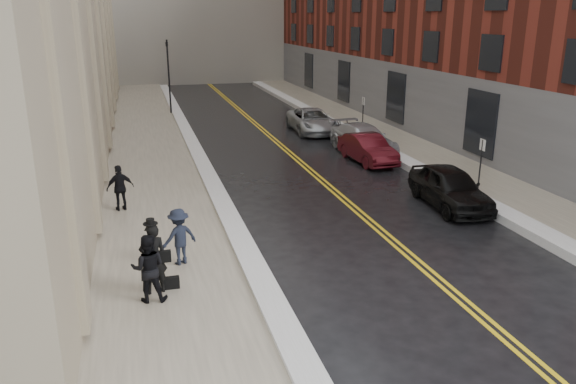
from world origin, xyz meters
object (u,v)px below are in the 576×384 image
pedestrian_c (120,188)px  car_silver_far (312,121)px  car_silver_near (363,139)px  pedestrian_a (148,268)px  car_black (450,187)px  car_maroon (368,149)px  pedestrian_b (179,237)px  pedestrian_main (153,259)px

pedestrian_c → car_silver_far: bearing=-148.1°
car_silver_near → pedestrian_a: size_ratio=2.87×
car_silver_far → pedestrian_c: size_ratio=3.07×
car_silver_near → pedestrian_c: size_ratio=2.98×
car_black → pedestrian_c: pedestrian_c is taller
car_black → car_silver_far: size_ratio=0.87×
car_black → pedestrian_c: (-11.73, 2.35, 0.23)m
pedestrian_a → pedestrian_c: size_ratio=1.04×
car_maroon → pedestrian_b: 13.78m
car_maroon → car_silver_near: car_silver_near is taller
car_silver_far → pedestrian_c: (-11.01, -12.21, 0.27)m
pedestrian_main → pedestrian_b: pedestrian_main is taller
car_black → pedestrian_main: pedestrian_main is taller
car_maroon → pedestrian_c: bearing=-162.0°
pedestrian_main → car_black: bearing=-168.9°
car_silver_near → pedestrian_c: pedestrian_c is taller
pedestrian_main → pedestrian_b: bearing=-126.5°
pedestrian_a → pedestrian_b: bearing=-106.5°
car_silver_near → pedestrian_main: (-11.09, -13.23, 0.36)m
pedestrian_main → pedestrian_a: size_ratio=1.07×
car_silver_near → pedestrian_b: pedestrian_b is taller
car_maroon → car_silver_near: 2.01m
car_maroon → pedestrian_main: size_ratio=2.21×
car_black → car_silver_near: car_black is taller
pedestrian_a → pedestrian_c: bearing=-76.1°
car_silver_far → car_silver_near: bearing=-78.7°
car_silver_far → pedestrian_b: pedestrian_b is taller
car_maroon → pedestrian_a: bearing=-136.3°
pedestrian_a → pedestrian_c: (-0.74, 7.12, -0.03)m
car_black → car_maroon: 6.94m
car_black → pedestrian_c: 11.97m
pedestrian_main → car_silver_near: bearing=-140.8°
car_silver_far → pedestrian_main: size_ratio=2.75×
car_black → pedestrian_c: size_ratio=2.66×
car_silver_far → pedestrian_a: 21.89m
pedestrian_b → car_black: bearing=170.5°
pedestrian_main → pedestrian_c: 6.79m
car_maroon → car_silver_far: size_ratio=0.80×
car_silver_near → car_silver_far: car_silver_near is taller
car_maroon → car_silver_far: 7.64m
car_black → car_silver_near: bearing=92.4°
car_silver_near → car_silver_far: bearing=92.8°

